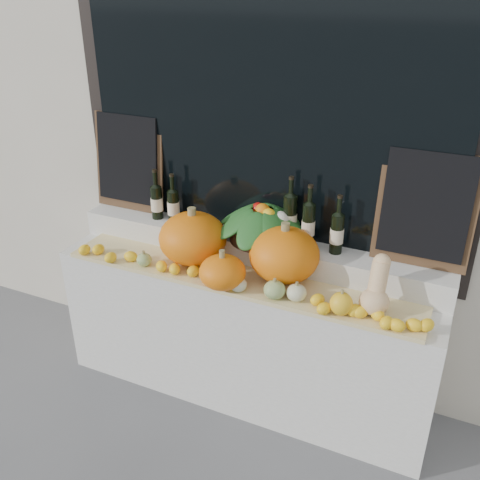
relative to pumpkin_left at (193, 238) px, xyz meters
name	(u,v)px	position (x,y,z in m)	size (l,w,h in m)	color
storefront_facade	(297,11)	(0.31, 0.77, 1.19)	(7.00, 0.94, 4.50)	beige
display_sill	(245,332)	(0.31, 0.05, -0.62)	(2.30, 0.55, 0.88)	silver
rear_tier	(255,248)	(0.31, 0.20, -0.10)	(2.30, 0.25, 0.16)	silver
straw_bedding	(236,279)	(0.31, -0.07, -0.16)	(2.10, 0.32, 0.03)	tan
pumpkin_left	(193,238)	(0.00, 0.00, 0.00)	(0.40, 0.40, 0.30)	orange
pumpkin_right	(284,255)	(0.56, 0.03, 0.00)	(0.39, 0.39, 0.31)	orange
pumpkin_center	(222,272)	(0.29, -0.19, -0.06)	(0.26, 0.26, 0.19)	orange
butternut_squash	(376,290)	(1.09, -0.08, -0.03)	(0.15, 0.21, 0.29)	#EEC18C
decorative_gourds	(260,286)	(0.50, -0.17, -0.10)	(1.28, 0.15, 0.14)	#356B20
lemon_heap	(228,282)	(0.31, -0.18, -0.12)	(2.20, 0.16, 0.06)	yellow
produce_bowl	(262,222)	(0.36, 0.19, 0.09)	(0.59, 0.59, 0.24)	black
wine_bottle_far_left	(157,202)	(-0.36, 0.19, 0.09)	(0.08, 0.08, 0.33)	black
wine_bottle_near_left	(173,206)	(-0.24, 0.20, 0.09)	(0.08, 0.08, 0.31)	black
wine_bottle_tall	(290,218)	(0.51, 0.23, 0.13)	(0.08, 0.08, 0.40)	black
wine_bottle_near_right	(308,225)	(0.63, 0.20, 0.12)	(0.08, 0.08, 0.38)	black
wine_bottle_far_right	(337,233)	(0.80, 0.21, 0.10)	(0.08, 0.08, 0.34)	black
chalkboard_left	(128,161)	(-0.61, 0.27, 0.31)	(0.50, 0.10, 0.62)	#4C331E
chalkboard_right	(426,208)	(1.23, 0.27, 0.31)	(0.50, 0.10, 0.62)	#4C331E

